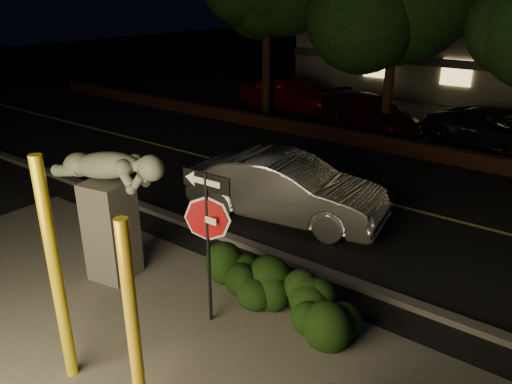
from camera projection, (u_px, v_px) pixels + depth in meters
ground at (416, 170)px, 15.53m from camera, size 90.00×90.00×0.00m
patio at (145, 369)px, 7.41m from camera, size 14.00×6.00×0.02m
road at (375, 200)px, 13.31m from camera, size 80.00×8.00×0.01m
lane_marking at (375, 200)px, 13.31m from camera, size 80.00×0.12×0.00m
curb at (290, 260)px, 10.26m from camera, size 80.00×0.25×0.12m
brick_wall at (432, 153)px, 16.39m from camera, size 40.00×0.35×0.50m
parking_lot at (478, 125)px, 20.69m from camera, size 40.00×12.00×0.01m
yellow_pole_left at (56, 275)px, 6.69m from camera, size 0.17×0.17×3.37m
yellow_pole_right at (134, 340)px, 5.69m from camera, size 0.15×0.15×3.06m
signpost at (207, 219)px, 7.79m from camera, size 0.91×0.09×2.68m
sculpture at (109, 200)px, 9.20m from camera, size 2.49×1.07×2.65m
hedge_center at (246, 276)px, 8.96m from camera, size 1.92×1.33×0.91m
hedge_right at (316, 303)px, 8.11m from camera, size 1.66×1.12×1.00m
silver_sedan at (286, 188)px, 12.01m from camera, size 4.99×2.42×1.58m
parked_car_red at (290, 93)px, 22.96m from camera, size 4.81×2.07×1.62m
parked_car_darkred at (370, 113)px, 19.86m from camera, size 5.00×3.44×1.34m
parked_car_dark at (501, 131)px, 17.20m from camera, size 5.45×3.25×1.42m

